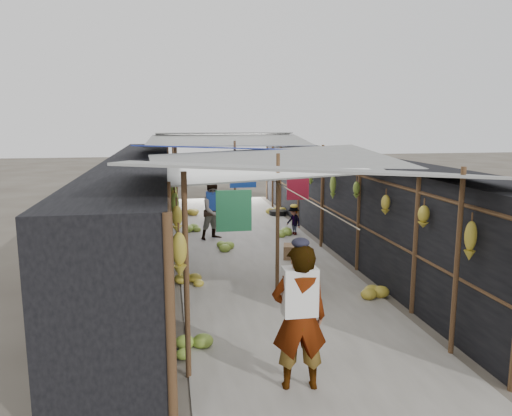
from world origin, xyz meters
TOP-DOWN VIEW (x-y plane):
  - ground at (0.00, 0.00)m, footprint 80.00×80.00m
  - aisle_slab at (0.00, 6.50)m, footprint 3.60×16.00m
  - stall_left at (-2.70, 6.50)m, footprint 1.40×15.00m
  - stall_right at (2.70, 6.50)m, footprint 1.40×15.00m
  - crate_near at (0.39, 2.78)m, footprint 0.55×0.45m
  - crate_mid at (0.89, 5.07)m, footprint 0.64×0.56m
  - crate_back at (-0.54, 10.14)m, footprint 0.56×0.51m
  - black_basin at (1.65, 10.42)m, footprint 0.59×0.59m
  - vendor_elderly at (-0.51, -0.50)m, footprint 0.69×0.49m
  - shopper_blue at (-0.80, 7.36)m, footprint 0.94×0.86m
  - vendor_seated at (1.44, 7.42)m, footprint 0.51×0.61m
  - market_canopy at (0.02, 6.83)m, footprint 5.62×15.20m
  - hanging_bananas at (-0.14, 6.53)m, footprint 3.95×13.90m
  - floor_bananas at (0.25, 6.68)m, footprint 3.95×10.70m

SIDE VIEW (x-z plane):
  - ground at x=0.00m, z-range 0.00..0.00m
  - aisle_slab at x=0.00m, z-range 0.00..0.02m
  - black_basin at x=1.65m, z-range 0.00..0.18m
  - floor_bananas at x=0.25m, z-range -0.02..0.32m
  - crate_back at x=-0.54m, z-range 0.00..0.30m
  - crate_near at x=0.39m, z-range 0.00..0.32m
  - crate_mid at x=0.89m, z-range 0.00..0.33m
  - vendor_seated at x=1.44m, z-range 0.00..0.83m
  - shopper_blue at x=-0.80m, z-range 0.00..1.56m
  - vendor_elderly at x=-0.51m, z-range 0.00..1.80m
  - stall_left at x=-2.70m, z-range 0.00..2.30m
  - stall_right at x=2.70m, z-range 0.00..2.30m
  - hanging_bananas at x=-0.14m, z-range 1.24..2.06m
  - market_canopy at x=0.02m, z-range 1.03..3.79m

